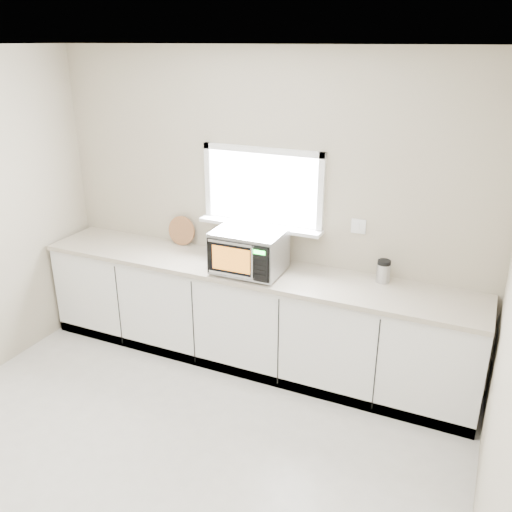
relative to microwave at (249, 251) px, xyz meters
The scene contains 8 objects.
ground 1.95m from the microwave, 91.50° to the right, with size 4.00×4.00×0.00m, color beige.
back_wall 0.47m from the microwave, 96.08° to the left, with size 4.00×0.17×2.70m.
cabinets 0.68m from the microwave, 114.45° to the left, with size 3.92×0.60×0.88m, color white.
countertop 0.23m from the microwave, 117.01° to the left, with size 3.92×0.64×0.04m, color #C0B29E.
microwave is the anchor object (origin of this frame).
knife_block 0.18m from the microwave, 156.54° to the left, with size 0.11×0.20×0.28m.
cutting_board 0.92m from the microwave, 158.80° to the left, with size 0.28×0.28×0.02m, color #995E3B.
coffee_grinder 1.10m from the microwave, 14.16° to the left, with size 0.11×0.11×0.19m.
Camera 1 is at (1.82, -2.15, 2.73)m, focal length 38.00 mm.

